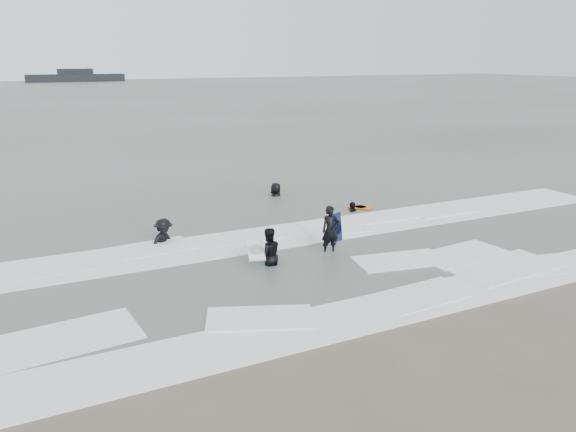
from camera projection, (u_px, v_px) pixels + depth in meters
name	position (u px, v px, depth m)	size (l,w,h in m)	color
ground	(369.00, 302.00, 14.86)	(320.00, 320.00, 0.00)	brown
sea	(73.00, 100.00, 84.25)	(320.00, 320.00, 0.00)	#47544C
surfer_centre	(330.00, 254.00, 18.54)	(0.60, 0.39, 1.64)	black
surfer_wading	(268.00, 265.00, 17.48)	(0.86, 0.67, 1.77)	black
surfer_breaker	(164.00, 245.00, 19.44)	(1.15, 0.66, 1.78)	black
surfer_right_near	(353.00, 212.00, 23.49)	(0.94, 0.39, 1.60)	black
surfer_right_far	(276.00, 197.00, 26.10)	(0.89, 0.58, 1.81)	black
surf_foam	(305.00, 258.00, 18.06)	(30.03, 9.06, 0.09)	white
bodyboards	(323.00, 226.00, 19.86)	(7.48, 5.35, 1.25)	#0E1643
vessel_horizon	(76.00, 77.00, 146.91)	(24.43, 4.36, 3.32)	black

